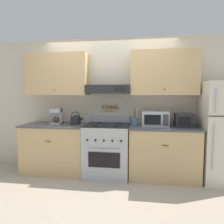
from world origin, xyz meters
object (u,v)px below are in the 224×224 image
object	(u,v)px
coffee_maker	(57,116)
utensil_crock	(135,121)
toaster_oven	(184,120)
tea_kettle	(76,119)
microwave	(155,119)
refrigerator	(222,132)
stove_range	(107,149)

from	to	relation	value
coffee_maker	utensil_crock	bearing A→B (deg)	-0.90
toaster_oven	tea_kettle	bearing A→B (deg)	179.95
tea_kettle	utensil_crock	world-z (taller)	utensil_crock
microwave	toaster_oven	distance (m)	0.50
tea_kettle	toaster_oven	size ratio (longest dim) A/B	0.78
refrigerator	coffee_maker	distance (m)	2.95
coffee_maker	utensil_crock	size ratio (longest dim) A/B	0.98
microwave	refrigerator	bearing A→B (deg)	-4.19
refrigerator	microwave	world-z (taller)	refrigerator
stove_range	toaster_oven	xyz separation A→B (m)	(1.35, 0.06, 0.56)
stove_range	tea_kettle	size ratio (longest dim) A/B	4.27
tea_kettle	coffee_maker	distance (m)	0.38
tea_kettle	toaster_oven	bearing A→B (deg)	-0.05
tea_kettle	microwave	distance (m)	1.46
tea_kettle	utensil_crock	bearing A→B (deg)	0.00
refrigerator	tea_kettle	distance (m)	2.57
tea_kettle	microwave	bearing A→B (deg)	0.70
utensil_crock	tea_kettle	bearing A→B (deg)	-180.00
utensil_crock	coffee_maker	bearing A→B (deg)	179.10
toaster_oven	stove_range	bearing A→B (deg)	-177.36
microwave	stove_range	bearing A→B (deg)	-174.51
stove_range	utensil_crock	distance (m)	0.72
stove_range	utensil_crock	size ratio (longest dim) A/B	3.56
tea_kettle	coffee_maker	bearing A→B (deg)	176.47
microwave	utensil_crock	distance (m)	0.36
refrigerator	toaster_oven	distance (m)	0.63
toaster_oven	refrigerator	bearing A→B (deg)	-5.80
coffee_maker	toaster_oven	size ratio (longest dim) A/B	0.92
utensil_crock	toaster_oven	size ratio (longest dim) A/B	0.94
microwave	tea_kettle	bearing A→B (deg)	-179.30
stove_range	coffee_maker	xyz separation A→B (m)	(-0.99, 0.09, 0.59)
refrigerator	toaster_oven	world-z (taller)	refrigerator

